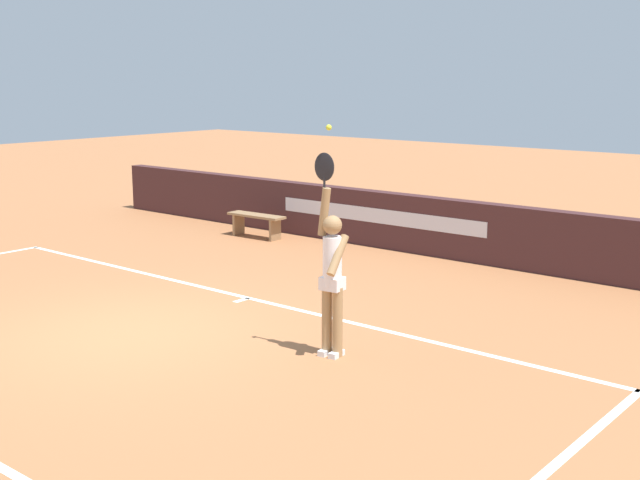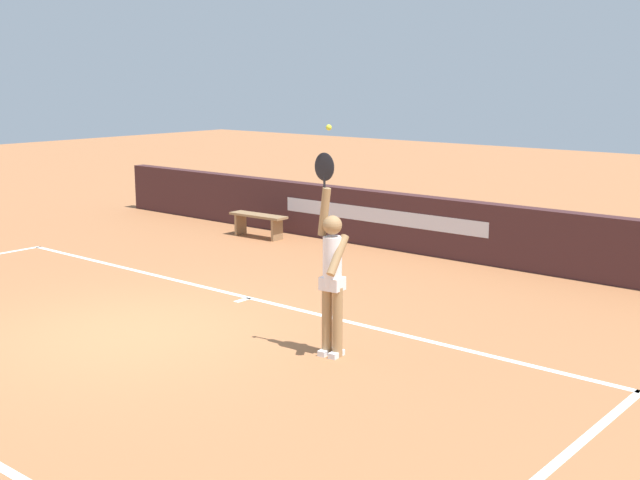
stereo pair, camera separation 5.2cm
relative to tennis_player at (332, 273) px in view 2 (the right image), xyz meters
name	(u,v)px [view 2 (the right image)]	position (x,y,z in m)	size (l,w,h in m)	color
ground_plane	(134,332)	(-2.65, -0.98, -1.05)	(60.00, 60.00, 0.00)	#A0643C
court_lines	(105,340)	(-2.65, -1.45, -1.05)	(12.12, 5.51, 0.00)	white
back_wall	(410,223)	(-2.65, 5.73, -0.49)	(16.89, 0.31, 1.13)	#3F2122
tennis_player	(332,273)	(0.00, 0.00, 0.00)	(0.45, 0.42, 2.51)	#A37B4F
tennis_ball	(329,127)	(-0.03, -0.02, 1.76)	(0.07, 0.07, 0.07)	yellow
courtside_bench_near	(258,220)	(-5.92, 4.82, -0.67)	(1.39, 0.41, 0.50)	#94714C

